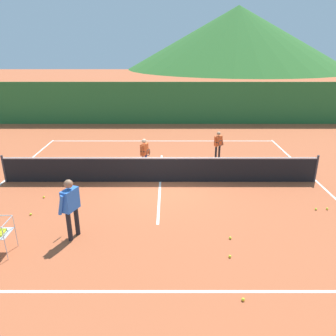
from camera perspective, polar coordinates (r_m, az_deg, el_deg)
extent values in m
plane|color=#B25633|center=(12.26, -1.56, -2.43)|extent=(120.00, 120.00, 0.00)
cube|color=white|center=(7.28, -2.64, -20.83)|extent=(11.84, 0.08, 0.01)
cube|color=white|center=(17.49, -1.15, 4.77)|extent=(11.84, 0.08, 0.01)
cube|color=white|center=(13.74, -27.09, -2.19)|extent=(0.08, 11.38, 0.01)
cube|color=white|center=(13.48, 24.50, -2.17)|extent=(0.08, 11.38, 0.01)
cube|color=white|center=(12.26, -1.56, -2.42)|extent=(0.08, 6.24, 0.01)
cylinder|color=#333338|center=(13.51, -27.01, -0.15)|extent=(0.08, 0.08, 1.05)
cylinder|color=#333338|center=(13.25, 24.38, -0.10)|extent=(0.08, 0.08, 1.05)
cube|color=black|center=(12.08, -1.58, -0.43)|extent=(11.53, 0.02, 0.92)
cube|color=white|center=(11.92, -1.60, 1.75)|extent=(11.53, 0.03, 0.06)
cylinder|color=black|center=(8.96, -17.10, -9.79)|extent=(0.12, 0.12, 0.82)
cylinder|color=black|center=(9.17, -15.87, -8.91)|extent=(0.12, 0.12, 0.82)
cube|color=blue|center=(8.74, -16.94, -5.35)|extent=(0.40, 0.54, 0.58)
sphere|color=#996B4C|center=(8.57, -17.25, -2.71)|extent=(0.23, 0.23, 0.23)
cylinder|color=blue|center=(8.61, -18.44, -6.22)|extent=(0.24, 0.17, 0.57)
cylinder|color=blue|center=(8.98, -16.02, -4.82)|extent=(0.19, 0.15, 0.57)
torus|color=#262628|center=(9.15, -17.28, -4.80)|extent=(0.13, 0.28, 0.29)
cylinder|color=black|center=(9.01, -16.06, -5.08)|extent=(0.21, 0.11, 0.03)
cylinder|color=navy|center=(13.48, -4.06, 1.21)|extent=(0.10, 0.10, 0.65)
cylinder|color=navy|center=(13.27, -4.55, 0.88)|extent=(0.10, 0.10, 0.65)
cube|color=#E55926|center=(13.20, -4.37, 3.30)|extent=(0.32, 0.43, 0.46)
sphere|color=#DBAD84|center=(13.10, -4.41, 4.73)|extent=(0.18, 0.18, 0.18)
cylinder|color=#E55926|center=(13.37, -3.72, 3.42)|extent=(0.19, 0.13, 0.44)
cylinder|color=#E55926|center=(13.01, -4.69, 2.87)|extent=(0.15, 0.12, 0.45)
torus|color=#262628|center=(12.89, -3.64, 2.74)|extent=(0.14, 0.28, 0.29)
cylinder|color=black|center=(13.00, -4.61, 2.87)|extent=(0.21, 0.11, 0.03)
cylinder|color=black|center=(14.93, 8.80, 2.91)|extent=(0.09, 0.09, 0.62)
cylinder|color=black|center=(14.75, 8.21, 2.72)|extent=(0.09, 0.09, 0.62)
cube|color=#E55926|center=(14.69, 8.62, 4.77)|extent=(0.39, 0.37, 0.43)
sphere|color=tan|center=(14.60, 8.69, 6.01)|extent=(0.17, 0.17, 0.17)
cylinder|color=#E55926|center=(14.82, 9.29, 4.77)|extent=(0.16, 0.17, 0.42)
cylinder|color=#E55926|center=(14.52, 8.17, 4.48)|extent=(0.13, 0.14, 0.43)
torus|color=#262628|center=(14.35, 8.99, 4.28)|extent=(0.23, 0.21, 0.29)
cylinder|color=black|center=(14.50, 8.24, 4.49)|extent=(0.17, 0.18, 0.03)
cylinder|color=#B7B7BC|center=(9.17, -25.36, -10.01)|extent=(0.02, 0.02, 0.89)
cylinder|color=#B7B7BC|center=(8.75, -26.85, -11.83)|extent=(0.02, 0.02, 0.89)
cube|color=#B7B7BC|center=(9.09, -27.40, -7.45)|extent=(0.56, 0.02, 0.02)
cube|color=#B7B7BC|center=(8.75, -26.54, -8.40)|extent=(0.02, 0.56, 0.02)
sphere|color=yellow|center=(9.04, -27.29, -9.81)|extent=(0.07, 0.07, 0.07)
sphere|color=yellow|center=(9.09, -27.14, -9.62)|extent=(0.07, 0.07, 0.07)
sphere|color=yellow|center=(8.86, -27.45, -10.49)|extent=(0.07, 0.07, 0.07)
sphere|color=yellow|center=(8.92, -27.26, -10.26)|extent=(0.07, 0.07, 0.07)
sphere|color=yellow|center=(8.96, -27.08, -10.06)|extent=(0.07, 0.07, 0.07)
sphere|color=yellow|center=(9.01, -26.94, -9.87)|extent=(0.07, 0.07, 0.07)
sphere|color=yellow|center=(9.06, -26.78, -9.65)|extent=(0.07, 0.07, 0.07)
sphere|color=yellow|center=(11.39, 25.96, -6.40)|extent=(0.07, 0.07, 0.07)
sphere|color=yellow|center=(11.22, 24.34, -6.54)|extent=(0.07, 0.07, 0.07)
sphere|color=yellow|center=(7.22, 12.89, -21.52)|extent=(0.07, 0.07, 0.07)
sphere|color=yellow|center=(8.98, 10.70, -11.92)|extent=(0.07, 0.07, 0.07)
sphere|color=yellow|center=(11.76, -21.11, -4.79)|extent=(0.07, 0.07, 0.07)
sphere|color=yellow|center=(8.30, 10.65, -14.96)|extent=(0.07, 0.07, 0.07)
sphere|color=yellow|center=(10.77, -23.11, -7.50)|extent=(0.07, 0.07, 0.07)
cube|color=#286B33|center=(21.15, -1.01, 11.28)|extent=(26.04, 0.08, 2.67)
cone|color=#2D6628|center=(74.27, 11.80, 21.45)|extent=(45.63, 45.63, 12.35)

